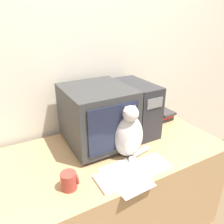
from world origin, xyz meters
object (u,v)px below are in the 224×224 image
at_px(keyboard, 134,171).
at_px(pen, 113,171).
at_px(book_stack, 162,114).
at_px(mug, 69,181).
at_px(crt_monitor, 97,115).
at_px(cat, 129,135).
at_px(computer_tower, 136,107).

bearing_deg(keyboard, pen, 148.31).
distance_m(book_stack, mug, 1.11).
xyz_separation_m(crt_monitor, pen, (-0.07, -0.35, -0.21)).
bearing_deg(mug, pen, -0.33).
bearing_deg(mug, book_stack, 22.59).
bearing_deg(pen, crt_monitor, 78.92).
bearing_deg(cat, pen, -139.30).
bearing_deg(pen, mug, 179.67).
xyz_separation_m(pen, mug, (-0.27, 0.00, 0.05)).
bearing_deg(crt_monitor, keyboard, -85.05).
height_order(computer_tower, pen, computer_tower).
relative_size(crt_monitor, cat, 1.28).
bearing_deg(mug, cat, 12.27).
bearing_deg(cat, book_stack, 40.43).
xyz_separation_m(keyboard, pen, (-0.11, 0.06, -0.01)).
distance_m(cat, pen, 0.25).
relative_size(crt_monitor, book_stack, 2.45).
height_order(cat, book_stack, cat).
bearing_deg(pen, book_stack, 29.67).
distance_m(keyboard, book_stack, 0.81).
xyz_separation_m(crt_monitor, computer_tower, (0.35, 0.02, -0.02)).
bearing_deg(crt_monitor, mug, -134.31).
height_order(computer_tower, book_stack, computer_tower).
height_order(crt_monitor, keyboard, crt_monitor).
distance_m(computer_tower, mug, 0.80).
bearing_deg(keyboard, book_stack, 37.33).
relative_size(crt_monitor, computer_tower, 1.12).
bearing_deg(mug, computer_tower, 28.14).
xyz_separation_m(computer_tower, pen, (-0.42, -0.37, -0.20)).
bearing_deg(mug, crt_monitor, 45.69).
height_order(pen, mug, mug).
relative_size(cat, mug, 3.73).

